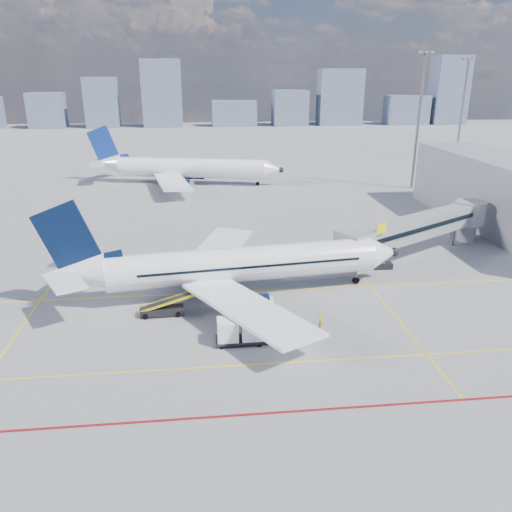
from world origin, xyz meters
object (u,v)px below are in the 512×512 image
Objects in this scene: main_aircraft at (230,266)px; ramp_worker at (321,322)px; baggage_tug at (272,334)px; second_aircraft at (183,168)px; cargo_dolly at (240,330)px; belt_loader at (164,309)px.

main_aircraft reaches higher than ramp_worker.
main_aircraft is 16.87× the size of baggage_tug.
second_aircraft is at bearing 89.75° from main_aircraft.
main_aircraft is 9.01× the size of cargo_dolly.
cargo_dolly is at bearing 172.68° from baggage_tug.
belt_loader is at bearing -76.75° from second_aircraft.
baggage_tug is (9.24, -66.92, -2.56)m from second_aircraft.
cargo_dolly is (0.22, -9.81, -2.02)m from main_aircraft.
baggage_tug is 11.12m from belt_loader.
second_aircraft is at bearing 87.42° from baggage_tug.
belt_loader reaches higher than cargo_dolly.
cargo_dolly is 2.55× the size of ramp_worker.
ramp_worker is at bearing -19.51° from belt_loader.
main_aircraft is 7.94m from belt_loader.
ramp_worker is (4.51, 1.44, 0.13)m from baggage_tug.
main_aircraft is 11.38m from ramp_worker.
baggage_tug is 1.36× the size of ramp_worker.
second_aircraft is 18.79× the size of baggage_tug.
second_aircraft is 7.05× the size of belt_loader.
ramp_worker is at bearing 11.94° from cargo_dolly.
belt_loader is at bearing 89.68° from ramp_worker.
cargo_dolly is 9.02m from belt_loader.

